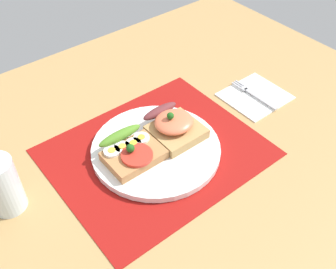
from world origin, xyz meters
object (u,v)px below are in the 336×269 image
object	(u,v)px
napkin	(255,96)
drinking_glass	(2,186)
sandwich_salmon	(173,125)
fork	(253,94)
plate	(156,149)
sandwich_egg_tomato	(131,151)

from	to	relation	value
napkin	drinking_glass	bearing A→B (deg)	174.28
sandwich_salmon	fork	size ratio (longest dim) A/B	0.82
sandwich_salmon	napkin	xyz separation A→B (cm)	(23.31, -0.98, -3.30)
napkin	drinking_glass	world-z (taller)	drinking_glass
drinking_glass	napkin	bearing A→B (deg)	-5.72
plate	sandwich_salmon	world-z (taller)	sandwich_salmon
napkin	plate	bearing A→B (deg)	179.98
plate	napkin	distance (cm)	28.42
sandwich_egg_tomato	napkin	distance (cm)	33.67
sandwich_salmon	napkin	bearing A→B (deg)	-2.41
sandwich_egg_tomato	sandwich_salmon	size ratio (longest dim) A/B	0.99
napkin	sandwich_egg_tomato	bearing A→B (deg)	178.47
drinking_glass	fork	bearing A→B (deg)	-5.34
plate	sandwich_salmon	distance (cm)	5.84
napkin	drinking_glass	xyz separation A→B (cm)	(-55.78, 5.59, 5.04)
sandwich_salmon	drinking_glass	distance (cm)	32.84
fork	drinking_glass	xyz separation A→B (cm)	(-55.36, 5.17, 4.58)
drinking_glass	sandwich_salmon	bearing A→B (deg)	-8.07
fork	drinking_glass	size ratio (longest dim) A/B	1.21
sandwich_egg_tomato	sandwich_salmon	bearing A→B (deg)	0.49
napkin	fork	distance (cm)	0.74
sandwich_egg_tomato	fork	distance (cm)	33.22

